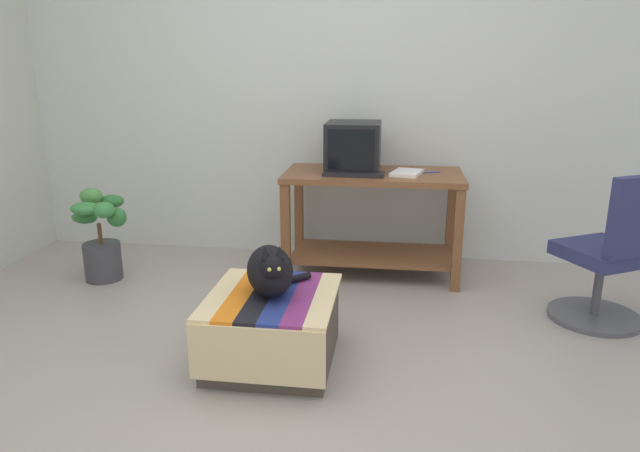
{
  "coord_description": "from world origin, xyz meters",
  "views": [
    {
      "loc": [
        0.5,
        -2.28,
        1.46
      ],
      "look_at": [
        0.06,
        0.85,
        0.55
      ],
      "focal_mm": 32.22,
      "sensor_mm": 36.0,
      "label": 1
    }
  ],
  "objects_px": {
    "desk": "(372,206)",
    "book": "(407,173)",
    "keyboard": "(354,174)",
    "cat": "(271,270)",
    "ottoman_with_blanket": "(273,328)",
    "potted_plant": "(101,239)",
    "office_chair": "(610,260)",
    "tv_monitor": "(353,147)"
  },
  "relations": [
    {
      "from": "keyboard",
      "to": "ottoman_with_blanket",
      "type": "distance_m",
      "value": 1.35
    },
    {
      "from": "tv_monitor",
      "to": "cat",
      "type": "xyz_separation_m",
      "value": [
        -0.28,
        -1.37,
        -0.41
      ]
    },
    {
      "from": "potted_plant",
      "to": "book",
      "type": "bearing_deg",
      "value": 9.44
    },
    {
      "from": "tv_monitor",
      "to": "cat",
      "type": "height_order",
      "value": "tv_monitor"
    },
    {
      "from": "book",
      "to": "keyboard",
      "type": "bearing_deg",
      "value": -150.34
    },
    {
      "from": "cat",
      "to": "office_chair",
      "type": "bearing_deg",
      "value": 1.62
    },
    {
      "from": "office_chair",
      "to": "desk",
      "type": "bearing_deg",
      "value": -54.19
    },
    {
      "from": "ottoman_with_blanket",
      "to": "potted_plant",
      "type": "relative_size",
      "value": 1.09
    },
    {
      "from": "desk",
      "to": "office_chair",
      "type": "bearing_deg",
      "value": -25.35
    },
    {
      "from": "tv_monitor",
      "to": "keyboard",
      "type": "height_order",
      "value": "tv_monitor"
    },
    {
      "from": "book",
      "to": "ottoman_with_blanket",
      "type": "distance_m",
      "value": 1.54
    },
    {
      "from": "book",
      "to": "cat",
      "type": "distance_m",
      "value": 1.46
    },
    {
      "from": "keyboard",
      "to": "office_chair",
      "type": "relative_size",
      "value": 0.45
    },
    {
      "from": "tv_monitor",
      "to": "cat",
      "type": "distance_m",
      "value": 1.45
    },
    {
      "from": "keyboard",
      "to": "cat",
      "type": "bearing_deg",
      "value": -102.36
    },
    {
      "from": "book",
      "to": "potted_plant",
      "type": "xyz_separation_m",
      "value": [
        -2.05,
        -0.34,
        -0.45
      ]
    },
    {
      "from": "desk",
      "to": "cat",
      "type": "relative_size",
      "value": 2.76
    },
    {
      "from": "desk",
      "to": "keyboard",
      "type": "height_order",
      "value": "keyboard"
    },
    {
      "from": "ottoman_with_blanket",
      "to": "cat",
      "type": "distance_m",
      "value": 0.3
    },
    {
      "from": "ottoman_with_blanket",
      "to": "potted_plant",
      "type": "bearing_deg",
      "value": 146.12
    },
    {
      "from": "desk",
      "to": "book",
      "type": "relative_size",
      "value": 4.82
    },
    {
      "from": "desk",
      "to": "ottoman_with_blanket",
      "type": "relative_size",
      "value": 1.78
    },
    {
      "from": "book",
      "to": "potted_plant",
      "type": "height_order",
      "value": "book"
    },
    {
      "from": "tv_monitor",
      "to": "ottoman_with_blanket",
      "type": "bearing_deg",
      "value": -101.83
    },
    {
      "from": "tv_monitor",
      "to": "potted_plant",
      "type": "height_order",
      "value": "tv_monitor"
    },
    {
      "from": "desk",
      "to": "keyboard",
      "type": "xyz_separation_m",
      "value": [
        -0.12,
        -0.14,
        0.25
      ]
    },
    {
      "from": "keyboard",
      "to": "potted_plant",
      "type": "bearing_deg",
      "value": -169.76
    },
    {
      "from": "tv_monitor",
      "to": "keyboard",
      "type": "relative_size",
      "value": 1.02
    },
    {
      "from": "keyboard",
      "to": "potted_plant",
      "type": "height_order",
      "value": "keyboard"
    },
    {
      "from": "keyboard",
      "to": "office_chair",
      "type": "distance_m",
      "value": 1.62
    },
    {
      "from": "potted_plant",
      "to": "keyboard",
      "type": "bearing_deg",
      "value": 8.25
    },
    {
      "from": "keyboard",
      "to": "potted_plant",
      "type": "relative_size",
      "value": 0.64
    },
    {
      "from": "desk",
      "to": "potted_plant",
      "type": "xyz_separation_m",
      "value": [
        -1.83,
        -0.39,
        -0.2
      ]
    },
    {
      "from": "tv_monitor",
      "to": "book",
      "type": "relative_size",
      "value": 1.62
    },
    {
      "from": "keyboard",
      "to": "potted_plant",
      "type": "distance_m",
      "value": 1.78
    },
    {
      "from": "cat",
      "to": "office_chair",
      "type": "relative_size",
      "value": 0.49
    },
    {
      "from": "keyboard",
      "to": "ottoman_with_blanket",
      "type": "height_order",
      "value": "keyboard"
    },
    {
      "from": "cat",
      "to": "potted_plant",
      "type": "xyz_separation_m",
      "value": [
        -1.4,
        0.94,
        -0.19
      ]
    },
    {
      "from": "ottoman_with_blanket",
      "to": "potted_plant",
      "type": "height_order",
      "value": "potted_plant"
    },
    {
      "from": "book",
      "to": "ottoman_with_blanket",
      "type": "height_order",
      "value": "book"
    },
    {
      "from": "desk",
      "to": "tv_monitor",
      "type": "height_order",
      "value": "tv_monitor"
    },
    {
      "from": "keyboard",
      "to": "office_chair",
      "type": "xyz_separation_m",
      "value": [
        1.5,
        -0.5,
        -0.35
      ]
    }
  ]
}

